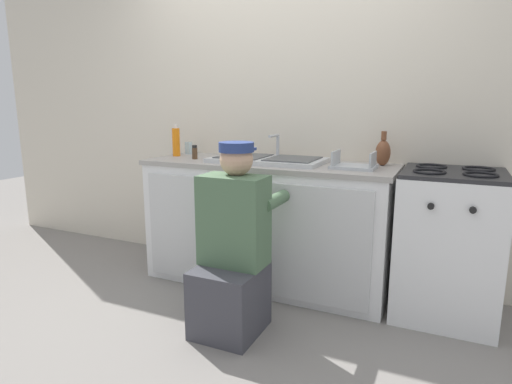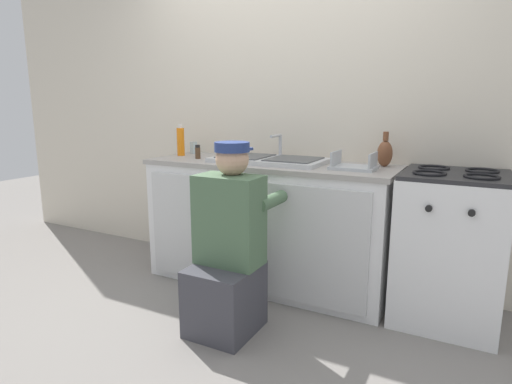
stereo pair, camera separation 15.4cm
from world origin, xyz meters
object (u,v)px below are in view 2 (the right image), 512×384
at_px(soap_bottle_orange, 181,141).
at_px(dish_rack_tray, 354,165).
at_px(water_glass, 194,148).
at_px(spice_bottle_pepper, 198,152).
at_px(plumber_person, 228,254).
at_px(sink_double_basin, 269,159).
at_px(vase_decorative, 385,153).
at_px(stove_range, 449,247).

relative_size(soap_bottle_orange, dish_rack_tray, 0.89).
height_order(water_glass, spice_bottle_pepper, spice_bottle_pepper).
bearing_deg(water_glass, plumber_person, -45.80).
relative_size(water_glass, spice_bottle_pepper, 0.95).
bearing_deg(sink_double_basin, plumber_person, -82.86).
height_order(water_glass, vase_decorative, vase_decorative).
bearing_deg(spice_bottle_pepper, sink_double_basin, 7.44).
height_order(sink_double_basin, plumber_person, plumber_person).
bearing_deg(stove_range, soap_bottle_orange, 179.08).
relative_size(sink_double_basin, vase_decorative, 3.48).
xyz_separation_m(sink_double_basin, soap_bottle_orange, (-0.81, 0.03, 0.09)).
distance_m(stove_range, plumber_person, 1.34).
bearing_deg(water_glass, soap_bottle_orange, -94.01).
relative_size(plumber_person, spice_bottle_pepper, 10.52).
distance_m(stove_range, spice_bottle_pepper, 1.85).
bearing_deg(soap_bottle_orange, stove_range, -0.92).
xyz_separation_m(plumber_person, dish_rack_tray, (0.53, 0.67, 0.47)).
distance_m(stove_range, dish_rack_tray, 0.76).
relative_size(vase_decorative, soap_bottle_orange, 0.92).
relative_size(plumber_person, vase_decorative, 4.80).
relative_size(spice_bottle_pepper, soap_bottle_orange, 0.42).
xyz_separation_m(stove_range, soap_bottle_orange, (-2.02, 0.03, 0.56)).
height_order(sink_double_basin, stove_range, sink_double_basin).
xyz_separation_m(water_glass, vase_decorative, (1.57, -0.03, 0.04)).
height_order(stove_range, plumber_person, plumber_person).
bearing_deg(stove_range, sink_double_basin, 179.90).
xyz_separation_m(stove_range, plumber_person, (-1.13, -0.72, -0.00)).
distance_m(vase_decorative, soap_bottle_orange, 1.58).
xyz_separation_m(spice_bottle_pepper, vase_decorative, (1.34, 0.24, 0.04)).
xyz_separation_m(water_glass, soap_bottle_orange, (-0.01, -0.16, 0.06)).
height_order(stove_range, spice_bottle_pepper, spice_bottle_pepper).
height_order(vase_decorative, dish_rack_tray, vase_decorative).
bearing_deg(sink_double_basin, stove_range, -0.10).
bearing_deg(water_glass, dish_rack_tray, -9.50).
relative_size(plumber_person, soap_bottle_orange, 4.42).
bearing_deg(stove_range, vase_decorative, 159.82).
height_order(plumber_person, spice_bottle_pepper, plumber_person).
bearing_deg(sink_double_basin, vase_decorative, 11.82).
bearing_deg(vase_decorative, dish_rack_tray, -124.85).
relative_size(stove_range, dish_rack_tray, 3.33).
distance_m(spice_bottle_pepper, dish_rack_tray, 1.19).
bearing_deg(soap_bottle_orange, sink_double_basin, -2.15).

